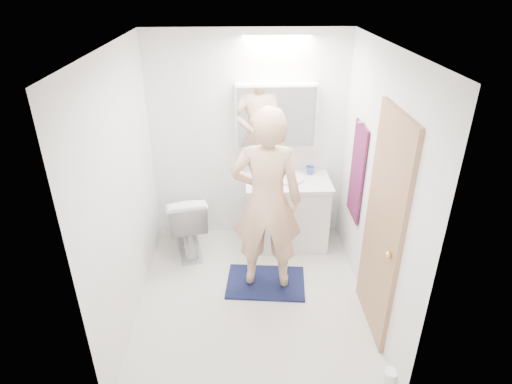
{
  "coord_description": "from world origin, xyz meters",
  "views": [
    {
      "loc": [
        -0.08,
        -3.32,
        2.89
      ],
      "look_at": [
        0.05,
        0.25,
        1.05
      ],
      "focal_mm": 30.02,
      "sensor_mm": 36.0,
      "label": 1
    }
  ],
  "objects_px": {
    "toilet": "(187,221)",
    "soap_bottle_a": "(264,166)",
    "soap_bottle_b": "(272,167)",
    "toothbrush_cup": "(310,170)",
    "vanity_cabinet": "(287,214)",
    "toilet_paper_roll": "(391,376)",
    "medicine_cabinet": "(276,116)",
    "person": "(267,201)"
  },
  "relations": [
    {
      "from": "medicine_cabinet",
      "to": "soap_bottle_b",
      "type": "height_order",
      "value": "medicine_cabinet"
    },
    {
      "from": "vanity_cabinet",
      "to": "soap_bottle_b",
      "type": "relative_size",
      "value": 5.22
    },
    {
      "from": "vanity_cabinet",
      "to": "person",
      "type": "bearing_deg",
      "value": -110.65
    },
    {
      "from": "toilet",
      "to": "soap_bottle_a",
      "type": "distance_m",
      "value": 1.08
    },
    {
      "from": "vanity_cabinet",
      "to": "medicine_cabinet",
      "type": "distance_m",
      "value": 1.14
    },
    {
      "from": "medicine_cabinet",
      "to": "person",
      "type": "relative_size",
      "value": 0.48
    },
    {
      "from": "vanity_cabinet",
      "to": "soap_bottle_a",
      "type": "bearing_deg",
      "value": 150.33
    },
    {
      "from": "soap_bottle_b",
      "to": "toothbrush_cup",
      "type": "xyz_separation_m",
      "value": [
        0.43,
        -0.02,
        -0.04
      ]
    },
    {
      "from": "toothbrush_cup",
      "to": "toilet_paper_roll",
      "type": "bearing_deg",
      "value": -80.31
    },
    {
      "from": "soap_bottle_b",
      "to": "soap_bottle_a",
      "type": "bearing_deg",
      "value": -162.36
    },
    {
      "from": "soap_bottle_a",
      "to": "toilet",
      "type": "bearing_deg",
      "value": -163.31
    },
    {
      "from": "vanity_cabinet",
      "to": "soap_bottle_a",
      "type": "xyz_separation_m",
      "value": [
        -0.26,
        0.15,
        0.55
      ]
    },
    {
      "from": "vanity_cabinet",
      "to": "person",
      "type": "xyz_separation_m",
      "value": [
        -0.29,
        -0.76,
        0.58
      ]
    },
    {
      "from": "toilet_paper_roll",
      "to": "person",
      "type": "bearing_deg",
      "value": 126.89
    },
    {
      "from": "vanity_cabinet",
      "to": "person",
      "type": "distance_m",
      "value": 1.0
    },
    {
      "from": "toilet",
      "to": "soap_bottle_b",
      "type": "xyz_separation_m",
      "value": [
        0.98,
        0.3,
        0.53
      ]
    },
    {
      "from": "medicine_cabinet",
      "to": "soap_bottle_b",
      "type": "xyz_separation_m",
      "value": [
        -0.03,
        -0.03,
        -0.59
      ]
    },
    {
      "from": "soap_bottle_a",
      "to": "toilet_paper_roll",
      "type": "relative_size",
      "value": 2.11
    },
    {
      "from": "toilet_paper_roll",
      "to": "toothbrush_cup",
      "type": "bearing_deg",
      "value": 99.69
    },
    {
      "from": "soap_bottle_a",
      "to": "medicine_cabinet",
      "type": "bearing_deg",
      "value": 25.3
    },
    {
      "from": "toothbrush_cup",
      "to": "soap_bottle_a",
      "type": "bearing_deg",
      "value": -178.92
    },
    {
      "from": "toilet",
      "to": "toilet_paper_roll",
      "type": "relative_size",
      "value": 6.93
    },
    {
      "from": "toilet",
      "to": "toothbrush_cup",
      "type": "relative_size",
      "value": 7.52
    },
    {
      "from": "toothbrush_cup",
      "to": "toilet_paper_roll",
      "type": "xyz_separation_m",
      "value": [
        0.37,
        -2.15,
        -0.82
      ]
    },
    {
      "from": "person",
      "to": "soap_bottle_a",
      "type": "relative_size",
      "value": 7.95
    },
    {
      "from": "soap_bottle_a",
      "to": "toothbrush_cup",
      "type": "bearing_deg",
      "value": 1.08
    },
    {
      "from": "medicine_cabinet",
      "to": "toilet",
      "type": "xyz_separation_m",
      "value": [
        -1.01,
        -0.33,
        -1.12
      ]
    },
    {
      "from": "person",
      "to": "toilet_paper_roll",
      "type": "distance_m",
      "value": 1.79
    },
    {
      "from": "vanity_cabinet",
      "to": "toilet",
      "type": "height_order",
      "value": "vanity_cabinet"
    },
    {
      "from": "soap_bottle_a",
      "to": "soap_bottle_b",
      "type": "height_order",
      "value": "soap_bottle_a"
    },
    {
      "from": "medicine_cabinet",
      "to": "person",
      "type": "height_order",
      "value": "person"
    },
    {
      "from": "toilet",
      "to": "soap_bottle_b",
      "type": "distance_m",
      "value": 1.15
    },
    {
      "from": "person",
      "to": "soap_bottle_a",
      "type": "xyz_separation_m",
      "value": [
        0.02,
        0.91,
        -0.04
      ]
    },
    {
      "from": "medicine_cabinet",
      "to": "soap_bottle_a",
      "type": "bearing_deg",
      "value": -154.7
    },
    {
      "from": "vanity_cabinet",
      "to": "toilet_paper_roll",
      "type": "xyz_separation_m",
      "value": [
        0.63,
        -1.99,
        -0.34
      ]
    },
    {
      "from": "soap_bottle_b",
      "to": "person",
      "type": "bearing_deg",
      "value": -97.15
    },
    {
      "from": "person",
      "to": "toothbrush_cup",
      "type": "relative_size",
      "value": 18.24
    },
    {
      "from": "person",
      "to": "toothbrush_cup",
      "type": "xyz_separation_m",
      "value": [
        0.55,
        0.92,
        -0.11
      ]
    },
    {
      "from": "vanity_cabinet",
      "to": "toilet_paper_roll",
      "type": "bearing_deg",
      "value": -72.35
    },
    {
      "from": "toilet",
      "to": "person",
      "type": "bearing_deg",
      "value": 131.45
    },
    {
      "from": "toilet",
      "to": "toothbrush_cup",
      "type": "distance_m",
      "value": 1.52
    },
    {
      "from": "toilet",
      "to": "medicine_cabinet",
      "type": "bearing_deg",
      "value": -173.78
    }
  ]
}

